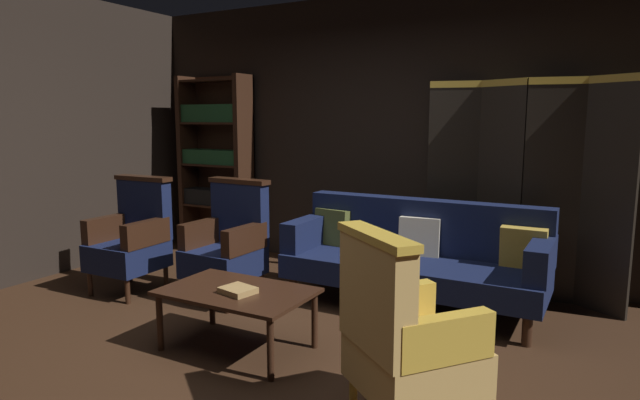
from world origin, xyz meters
The scene contains 11 objects.
ground_plane centered at (0.00, 0.00, 0.00)m, with size 10.00×10.00×0.00m, color #331E11.
back_wall centered at (0.00, 2.45, 1.40)m, with size 7.20×0.10×2.80m, color black.
side_wall_left centered at (-3.00, 0.60, 1.40)m, with size 0.10×3.60×2.80m, color black.
folding_screen centered at (1.28, 2.13, 0.99)m, with size 1.72×0.38×1.90m.
bookshelf centered at (-2.15, 2.20, 1.07)m, with size 0.90×0.32×2.05m.
velvet_couch centered at (0.55, 1.45, 0.45)m, with size 2.12×0.78×0.88m.
coffee_table centered at (-0.23, 0.05, 0.37)m, with size 1.00×0.64×0.42m.
armchair_gilt_accent centered at (1.10, -0.34, 0.49)m, with size 0.81×0.81×1.04m.
armchair_wing_left centered at (-1.85, 0.62, 0.49)m, with size 0.60×0.59×1.04m.
armchair_wing_right centered at (-0.94, 0.86, 0.49)m, with size 0.61×0.60×1.04m.
book_tan_leather centered at (-0.18, -0.01, 0.44)m, with size 0.21×0.18×0.04m, color #9E7A47.
Camera 1 is at (1.94, -2.75, 1.57)m, focal length 30.22 mm.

